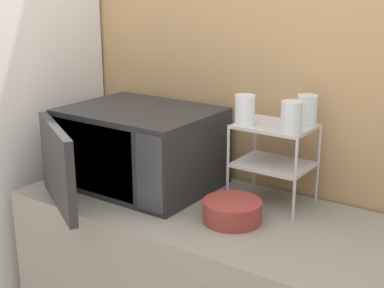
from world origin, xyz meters
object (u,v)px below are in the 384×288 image
object	(u,v)px
glass_back_right	(307,110)
glass_front_right	(291,117)
refrigerator	(0,155)
dish_rack	(274,147)
microwave	(137,148)
bowl	(232,211)
glass_front_left	(245,110)

from	to	relation	value
glass_back_right	glass_front_right	size ratio (longest dim) A/B	1.00
glass_front_right	refrigerator	bearing A→B (deg)	-174.45
dish_rack	glass_front_right	world-z (taller)	glass_front_right
microwave	dish_rack	distance (m)	0.54
bowl	refrigerator	world-z (taller)	refrigerator
microwave	glass_back_right	world-z (taller)	glass_back_right
refrigerator	dish_rack	bearing A→B (deg)	8.57
bowl	glass_back_right	bearing A→B (deg)	65.42
glass_front_right	refrigerator	world-z (taller)	refrigerator
glass_back_right	microwave	bearing A→B (deg)	-161.55
microwave	refrigerator	size ratio (longest dim) A/B	0.37
microwave	refrigerator	distance (m)	0.82
microwave	refrigerator	world-z (taller)	refrigerator
dish_rack	glass_back_right	xyz separation A→B (m)	(0.09, 0.06, 0.14)
glass_front_left	refrigerator	bearing A→B (deg)	-173.59
microwave	bowl	xyz separation A→B (m)	(0.48, -0.08, -0.12)
glass_back_right	bowl	bearing A→B (deg)	-114.58
glass_front_left	glass_front_right	size ratio (longest dim) A/B	1.00
microwave	glass_front_left	size ratio (longest dim) A/B	6.50
glass_back_right	dish_rack	bearing A→B (deg)	-145.69
dish_rack	bowl	bearing A→B (deg)	-100.00
dish_rack	glass_back_right	distance (m)	0.17
glass_back_right	refrigerator	distance (m)	1.48
dish_rack	glass_front_left	distance (m)	0.17
microwave	glass_back_right	distance (m)	0.67
bowl	refrigerator	bearing A→B (deg)	179.14
glass_front_right	refrigerator	xyz separation A→B (m)	(-1.41, -0.14, -0.36)
microwave	glass_back_right	xyz separation A→B (m)	(0.61, 0.20, 0.19)
refrigerator	glass_back_right	bearing A→B (deg)	10.45
glass_front_left	glass_back_right	distance (m)	0.22
microwave	glass_front_left	xyz separation A→B (m)	(0.43, 0.08, 0.19)
glass_front_left	bowl	bearing A→B (deg)	-72.37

